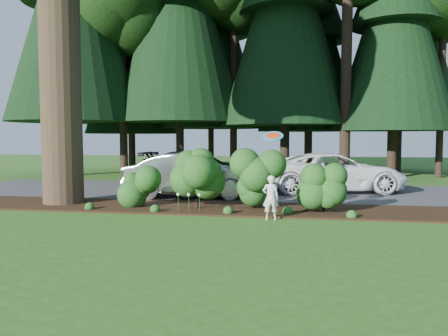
{
  "coord_description": "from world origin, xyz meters",
  "views": [
    {
      "loc": [
        2.61,
        -9.25,
        2.09
      ],
      "look_at": [
        0.76,
        1.97,
        1.3
      ],
      "focal_mm": 35.0,
      "sensor_mm": 36.0,
      "label": 1
    }
  ],
  "objects_px": {
    "car_dark_suv": "(197,167)",
    "frisbee": "(273,136)",
    "car_white_suv": "(334,172)",
    "child": "(271,198)",
    "car_silver_wagon": "(192,176)"
  },
  "relations": [
    {
      "from": "car_silver_wagon",
      "to": "child",
      "type": "height_order",
      "value": "car_silver_wagon"
    },
    {
      "from": "car_white_suv",
      "to": "child",
      "type": "bearing_deg",
      "value": 149.81
    },
    {
      "from": "child",
      "to": "frisbee",
      "type": "relative_size",
      "value": 2.15
    },
    {
      "from": "car_silver_wagon",
      "to": "car_white_suv",
      "type": "distance_m",
      "value": 5.54
    },
    {
      "from": "car_silver_wagon",
      "to": "child",
      "type": "relative_size",
      "value": 4.02
    },
    {
      "from": "car_dark_suv",
      "to": "child",
      "type": "bearing_deg",
      "value": -151.52
    },
    {
      "from": "car_white_suv",
      "to": "frisbee",
      "type": "relative_size",
      "value": 10.06
    },
    {
      "from": "car_dark_suv",
      "to": "car_silver_wagon",
      "type": "bearing_deg",
      "value": -165.93
    },
    {
      "from": "car_silver_wagon",
      "to": "frisbee",
      "type": "distance_m",
      "value": 4.66
    },
    {
      "from": "car_dark_suv",
      "to": "frisbee",
      "type": "bearing_deg",
      "value": -150.9
    },
    {
      "from": "car_silver_wagon",
      "to": "car_white_suv",
      "type": "relative_size",
      "value": 0.86
    },
    {
      "from": "car_white_suv",
      "to": "child",
      "type": "xyz_separation_m",
      "value": [
        -2.06,
        -6.0,
        -0.2
      ]
    },
    {
      "from": "car_silver_wagon",
      "to": "car_dark_suv",
      "type": "height_order",
      "value": "car_silver_wagon"
    },
    {
      "from": "frisbee",
      "to": "child",
      "type": "bearing_deg",
      "value": -104.98
    },
    {
      "from": "car_dark_suv",
      "to": "frisbee",
      "type": "xyz_separation_m",
      "value": [
        3.77,
        -7.86,
        1.37
      ]
    }
  ]
}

